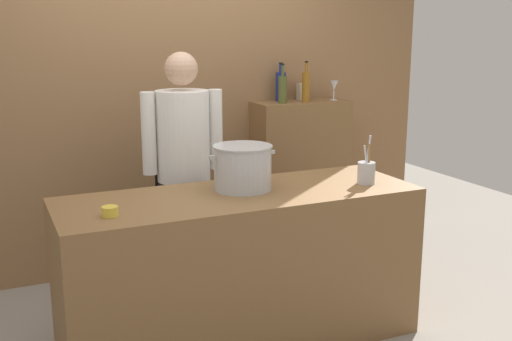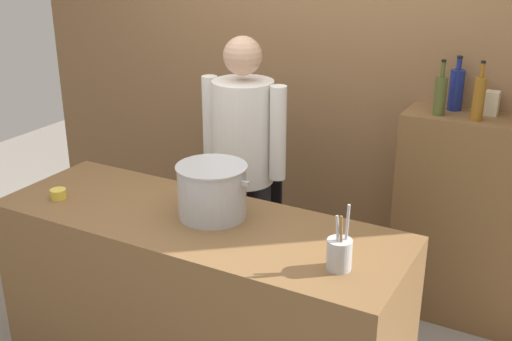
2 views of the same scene
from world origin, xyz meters
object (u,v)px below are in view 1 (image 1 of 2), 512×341
(wine_bottle_cobalt, at_px, (281,86))
(spice_tin_cream, at_px, (302,92))
(stockpot_large, at_px, (243,167))
(utensil_crock, at_px, (366,172))
(chef, at_px, (183,161))
(butter_jar, at_px, (110,211))
(wine_bottle_olive, at_px, (283,89))
(wine_glass_tall, at_px, (334,87))
(wine_bottle_amber, at_px, (306,86))

(wine_bottle_cobalt, relative_size, spice_tin_cream, 2.33)
(stockpot_large, distance_m, utensil_crock, 0.74)
(chef, bearing_deg, spice_tin_cream, -150.89)
(stockpot_large, relative_size, butter_jar, 4.96)
(wine_bottle_olive, bearing_deg, butter_jar, -141.30)
(wine_glass_tall, bearing_deg, wine_bottle_olive, -176.67)
(stockpot_large, xyz_separation_m, wine_bottle_olive, (0.78, 1.06, 0.33))
(stockpot_large, height_order, spice_tin_cream, spice_tin_cream)
(chef, xyz_separation_m, wine_glass_tall, (1.42, 0.50, 0.38))
(utensil_crock, bearing_deg, wine_bottle_cobalt, 85.06)
(wine_glass_tall, bearing_deg, chef, -160.77)
(chef, xyz_separation_m, butter_jar, (-0.63, -0.80, -0.04))
(wine_glass_tall, height_order, spice_tin_cream, wine_glass_tall)
(utensil_crock, bearing_deg, wine_glass_tall, 66.94)
(utensil_crock, bearing_deg, butter_jar, -178.88)
(wine_bottle_olive, height_order, spice_tin_cream, wine_bottle_olive)
(chef, height_order, wine_bottle_amber, chef)
(butter_jar, xyz_separation_m, wine_glass_tall, (2.06, 1.29, 0.42))
(chef, distance_m, butter_jar, 1.02)
(butter_jar, relative_size, wine_bottle_olive, 0.27)
(wine_bottle_amber, bearing_deg, stockpot_large, -133.09)
(butter_jar, distance_m, wine_glass_tall, 2.47)
(spice_tin_cream, bearing_deg, utensil_crock, -102.82)
(utensil_crock, distance_m, spice_tin_cream, 1.45)
(wine_bottle_olive, bearing_deg, spice_tin_cream, 28.85)
(utensil_crock, height_order, wine_bottle_olive, wine_bottle_olive)
(wine_glass_tall, bearing_deg, wine_bottle_amber, -172.72)
(utensil_crock, xyz_separation_m, wine_bottle_amber, (0.27, 1.23, 0.39))
(utensil_crock, bearing_deg, spice_tin_cream, 77.18)
(wine_bottle_olive, distance_m, spice_tin_cream, 0.29)
(butter_jar, bearing_deg, wine_bottle_olive, 38.70)
(wine_bottle_amber, xyz_separation_m, wine_glass_tall, (0.27, 0.03, -0.01))
(chef, height_order, spice_tin_cream, chef)
(wine_bottle_olive, xyz_separation_m, wine_glass_tall, (0.47, 0.03, -0.00))
(wine_bottle_cobalt, height_order, wine_bottle_amber, wine_bottle_amber)
(wine_bottle_cobalt, height_order, wine_glass_tall, wine_bottle_cobalt)
(wine_bottle_cobalt, bearing_deg, butter_jar, -139.33)
(stockpot_large, xyz_separation_m, wine_bottle_cobalt, (0.84, 1.20, 0.33))
(wine_bottle_amber, bearing_deg, spice_tin_cream, 71.72)
(wine_glass_tall, relative_size, spice_tin_cream, 1.21)
(utensil_crock, relative_size, wine_glass_tall, 1.84)
(utensil_crock, distance_m, butter_jar, 1.52)
(wine_bottle_amber, distance_m, wine_glass_tall, 0.28)
(stockpot_large, xyz_separation_m, spice_tin_cream, (1.03, 1.20, 0.28))
(utensil_crock, relative_size, butter_jar, 3.57)
(wine_bottle_olive, xyz_separation_m, spice_tin_cream, (0.25, 0.14, -0.05))
(wine_glass_tall, distance_m, spice_tin_cream, 0.25)
(chef, bearing_deg, utensil_crock, 141.24)
(utensil_crock, bearing_deg, chef, 138.95)
(chef, relative_size, spice_tin_cream, 12.84)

